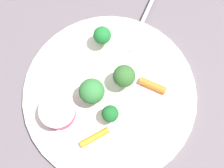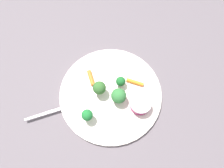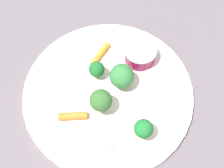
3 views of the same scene
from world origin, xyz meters
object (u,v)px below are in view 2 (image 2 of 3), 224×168
(broccoli_floret_1, at_px, (121,81))
(fork, at_px, (55,110))
(broccoli_floret_0, at_px, (87,115))
(plate, at_px, (111,94))
(broccoli_floret_2, at_px, (119,96))
(carrot_stick_1, at_px, (135,82))
(carrot_stick_0, at_px, (91,78))
(sauce_cup, at_px, (140,104))
(broccoli_floret_3, at_px, (99,88))

(broccoli_floret_1, bearing_deg, fork, 174.73)
(broccoli_floret_0, relative_size, broccoli_floret_1, 1.27)
(plate, xyz_separation_m, fork, (-0.17, 0.03, 0.01))
(broccoli_floret_2, height_order, carrot_stick_1, broccoli_floret_2)
(broccoli_floret_1, height_order, fork, broccoli_floret_1)
(broccoli_floret_2, height_order, carrot_stick_0, broccoli_floret_2)
(plate, height_order, fork, fork)
(plate, xyz_separation_m, sauce_cup, (0.06, -0.08, 0.02))
(broccoli_floret_0, xyz_separation_m, carrot_stick_1, (0.18, 0.03, -0.03))
(broccoli_floret_2, bearing_deg, broccoli_floret_1, 53.44)
(broccoli_floret_2, distance_m, fork, 0.19)
(broccoli_floret_0, bearing_deg, broccoli_floret_3, 39.90)
(sauce_cup, height_order, broccoli_floret_2, broccoli_floret_2)
(broccoli_floret_0, height_order, broccoli_floret_1, broccoli_floret_0)
(broccoli_floret_3, relative_size, carrot_stick_0, 1.09)
(broccoli_floret_3, bearing_deg, carrot_stick_1, -13.10)
(plate, bearing_deg, broccoli_floret_1, 14.99)
(broccoli_floret_3, bearing_deg, broccoli_floret_1, -7.03)
(broccoli_floret_2, xyz_separation_m, carrot_stick_1, (0.07, 0.02, -0.03))
(plate, bearing_deg, fork, 169.93)
(broccoli_floret_1, xyz_separation_m, broccoli_floret_3, (-0.07, 0.01, 0.01))
(broccoli_floret_1, bearing_deg, broccoli_floret_0, -160.57)
(carrot_stick_1, bearing_deg, sauce_cup, -110.02)
(carrot_stick_0, bearing_deg, broccoli_floret_3, -85.58)
(carrot_stick_1, bearing_deg, plate, 175.61)
(broccoli_floret_0, distance_m, carrot_stick_1, 0.18)
(broccoli_floret_3, bearing_deg, carrot_stick_0, 94.42)
(broccoli_floret_2, bearing_deg, broccoli_floret_0, -175.66)
(plate, height_order, broccoli_floret_3, broccoli_floret_3)
(broccoli_floret_2, bearing_deg, plate, 111.76)
(broccoli_floret_1, bearing_deg, plate, -165.01)
(broccoli_floret_2, relative_size, carrot_stick_1, 0.99)
(broccoli_floret_1, relative_size, broccoli_floret_3, 0.72)
(broccoli_floret_2, bearing_deg, fork, 162.11)
(sauce_cup, xyz_separation_m, carrot_stick_1, (0.03, 0.07, -0.01))
(broccoli_floret_3, xyz_separation_m, carrot_stick_1, (0.11, -0.03, -0.03))
(broccoli_floret_2, bearing_deg, broccoli_floret_3, 128.87)
(plate, xyz_separation_m, broccoli_floret_1, (0.04, 0.01, 0.03))
(carrot_stick_0, distance_m, fork, 0.15)
(sauce_cup, xyz_separation_m, broccoli_floret_2, (-0.05, 0.05, 0.01))
(broccoli_floret_3, height_order, carrot_stick_1, broccoli_floret_3)
(sauce_cup, distance_m, carrot_stick_0, 0.17)
(broccoli_floret_0, xyz_separation_m, fork, (-0.08, 0.07, -0.03))
(plate, bearing_deg, sauce_cup, -53.73)
(plate, relative_size, broccoli_floret_1, 8.01)
(broccoli_floret_2, xyz_separation_m, carrot_stick_0, (-0.04, 0.10, -0.02))
(broccoli_floret_2, relative_size, broccoli_floret_3, 0.98)
(broccoli_floret_2, xyz_separation_m, fork, (-0.18, 0.06, -0.03))
(broccoli_floret_0, distance_m, fork, 0.11)
(broccoli_floret_0, distance_m, broccoli_floret_3, 0.09)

